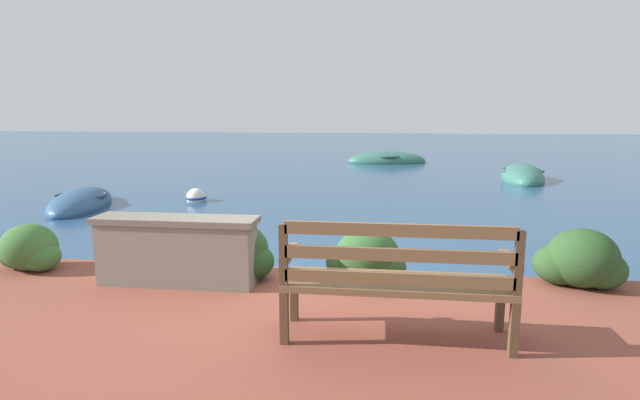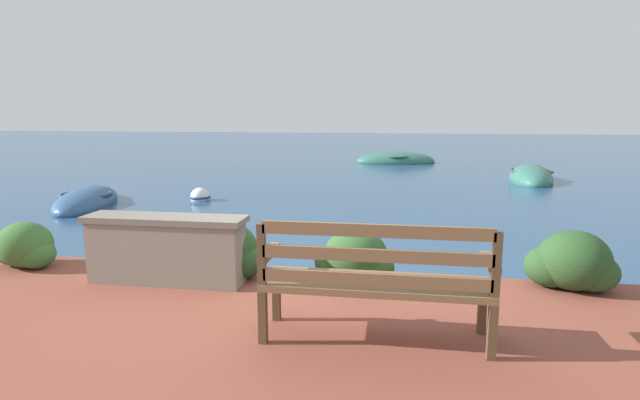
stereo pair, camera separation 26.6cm
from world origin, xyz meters
The scene contains 11 objects.
ground_plane centered at (0.00, 0.00, 0.00)m, with size 80.00×80.00×0.00m.
park_bench centered at (0.93, -1.63, 0.71)m, with size 1.69×0.48×0.93m.
stone_wall centered at (-1.17, -0.64, 0.56)m, with size 1.61×0.39×0.68m.
hedge_clump_far_left centered at (-2.94, -0.41, 0.44)m, with size 0.74×0.53×0.50m.
hedge_clump_left centered at (-0.67, -0.38, 0.47)m, with size 0.86×0.62×0.58m.
hedge_clump_centre centered at (0.67, -0.37, 0.46)m, with size 0.80×0.58×0.55m.
hedge_clump_right centered at (2.74, -0.22, 0.47)m, with size 0.84×0.61×0.57m.
rowboat_nearest centered at (-5.23, 4.10, 0.05)m, with size 1.66×2.76×0.63m.
rowboat_mid centered at (4.73, 9.33, 0.07)m, with size 1.52×2.86×0.79m.
rowboat_far centered at (0.99, 13.70, 0.07)m, with size 3.09×1.68×0.76m.
mooring_buoy centered at (-3.15, 5.00, 0.07)m, with size 0.46×0.46×0.42m.
Camera 1 is at (0.81, -5.16, 1.90)m, focal length 28.00 mm.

